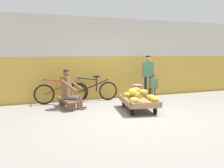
% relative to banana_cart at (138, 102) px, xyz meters
% --- Properties ---
extents(ground_plane, '(80.00, 80.00, 0.00)m').
position_rel_banana_cart_xyz_m(ground_plane, '(-0.46, -0.59, -0.24)').
color(ground_plane, gray).
extents(back_wall, '(16.00, 0.30, 2.84)m').
position_rel_banana_cart_xyz_m(back_wall, '(-0.46, 2.20, 1.18)').
color(back_wall, gold).
rests_on(back_wall, ground).
extents(banana_cart, '(1.09, 1.57, 0.36)m').
position_rel_banana_cart_xyz_m(banana_cart, '(0.00, 0.00, 0.00)').
color(banana_cart, '#99754C').
rests_on(banana_cart, ground).
extents(banana_pile, '(0.91, 1.44, 0.27)m').
position_rel_banana_cart_xyz_m(banana_pile, '(-0.02, 0.01, 0.23)').
color(banana_pile, yellow).
rests_on(banana_pile, banana_cart).
extents(low_bench, '(0.44, 1.13, 0.27)m').
position_rel_banana_cart_xyz_m(low_bench, '(-1.83, 1.01, -0.04)').
color(low_bench, brown).
rests_on(low_bench, ground).
extents(vendor_seated, '(0.74, 0.68, 1.14)m').
position_rel_banana_cart_xyz_m(vendor_seated, '(-1.76, 0.96, 0.33)').
color(vendor_seated, brown).
rests_on(vendor_seated, ground).
extents(plastic_crate, '(0.36, 0.28, 0.30)m').
position_rel_banana_cart_xyz_m(plastic_crate, '(0.46, 0.98, -0.09)').
color(plastic_crate, gold).
rests_on(plastic_crate, ground).
extents(weighing_scale, '(0.30, 0.30, 0.29)m').
position_rel_banana_cart_xyz_m(weighing_scale, '(0.46, 0.98, 0.21)').
color(weighing_scale, '#28282D').
rests_on(weighing_scale, plastic_crate).
extents(bicycle_near_left, '(1.66, 0.48, 0.86)m').
position_rel_banana_cart_xyz_m(bicycle_near_left, '(-1.90, 1.73, 0.11)').
color(bicycle_near_left, black).
rests_on(bicycle_near_left, ground).
extents(bicycle_far_left, '(1.66, 0.48, 0.86)m').
position_rel_banana_cart_xyz_m(bicycle_far_left, '(-0.79, 1.78, 0.11)').
color(bicycle_far_left, black).
rests_on(bicycle_far_left, ground).
extents(customer_adult, '(0.42, 0.34, 1.53)m').
position_rel_banana_cart_xyz_m(customer_adult, '(1.06, 1.37, 0.71)').
color(customer_adult, '#232328').
rests_on(customer_adult, ground).
extents(customer_child, '(0.26, 0.20, 0.92)m').
position_rel_banana_cart_xyz_m(customer_child, '(1.00, 0.89, 0.33)').
color(customer_child, brown).
rests_on(customer_child, ground).
extents(shopping_bag, '(0.18, 0.12, 0.24)m').
position_rel_banana_cart_xyz_m(shopping_bag, '(0.58, 0.64, -0.12)').
color(shopping_bag, silver).
rests_on(shopping_bag, ground).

